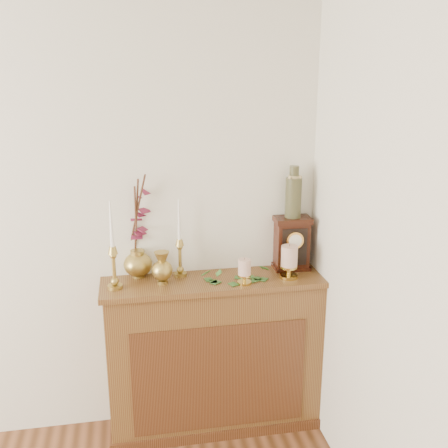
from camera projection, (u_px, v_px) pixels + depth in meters
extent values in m
cube|color=brown|center=(215.00, 356.00, 3.01)|extent=(1.20, 0.30, 0.90)
cube|color=brown|center=(220.00, 378.00, 2.88)|extent=(0.96, 0.01, 0.63)
cube|color=brown|center=(214.00, 282.00, 2.88)|extent=(1.24, 0.34, 0.03)
cube|color=brown|center=(215.00, 419.00, 3.13)|extent=(1.23, 0.33, 0.06)
cylinder|color=#B19947|center=(115.00, 287.00, 2.75)|extent=(0.08, 0.08, 0.02)
sphere|color=#B19947|center=(115.00, 281.00, 2.74)|extent=(0.04, 0.04, 0.04)
cylinder|color=#B19947|center=(114.00, 269.00, 2.73)|extent=(0.02, 0.02, 0.14)
sphere|color=#B19947|center=(113.00, 256.00, 2.70)|extent=(0.04, 0.04, 0.04)
cone|color=#B19947|center=(113.00, 250.00, 2.70)|extent=(0.05, 0.05, 0.04)
cone|color=white|center=(111.00, 224.00, 2.66)|extent=(0.02, 0.02, 0.25)
cylinder|color=#B19947|center=(180.00, 274.00, 2.92)|extent=(0.07, 0.07, 0.02)
sphere|color=#B19947|center=(180.00, 270.00, 2.92)|extent=(0.04, 0.04, 0.04)
cylinder|color=#B19947|center=(180.00, 259.00, 2.90)|extent=(0.02, 0.02, 0.13)
sphere|color=#B19947|center=(180.00, 247.00, 2.88)|extent=(0.03, 0.03, 0.03)
cone|color=#B19947|center=(180.00, 242.00, 2.87)|extent=(0.05, 0.05, 0.04)
cone|color=white|center=(179.00, 220.00, 2.84)|extent=(0.02, 0.02, 0.23)
cylinder|color=#B19947|center=(163.00, 282.00, 2.81)|extent=(0.06, 0.06, 0.02)
sphere|color=#B19947|center=(162.00, 270.00, 2.80)|extent=(0.11, 0.11, 0.11)
cone|color=#B19947|center=(162.00, 257.00, 2.77)|extent=(0.08, 0.08, 0.06)
cylinder|color=#B19947|center=(139.00, 276.00, 2.91)|extent=(0.07, 0.07, 0.01)
ellipsoid|color=#B19947|center=(138.00, 264.00, 2.89)|extent=(0.16, 0.16, 0.14)
cylinder|color=#B19947|center=(137.00, 253.00, 2.87)|extent=(0.08, 0.08, 0.03)
cylinder|color=#472819|center=(136.00, 219.00, 2.83)|extent=(0.01, 0.10, 0.38)
cylinder|color=#472819|center=(137.00, 215.00, 2.82)|extent=(0.04, 0.07, 0.41)
cylinder|color=#472819|center=(137.00, 213.00, 2.82)|extent=(0.11, 0.11, 0.44)
cylinder|color=gold|center=(244.00, 283.00, 2.81)|extent=(0.08, 0.08, 0.01)
cylinder|color=gold|center=(244.00, 279.00, 2.81)|extent=(0.02, 0.02, 0.03)
cylinder|color=gold|center=(244.00, 275.00, 2.80)|extent=(0.07, 0.07, 0.01)
cylinder|color=beige|center=(244.00, 267.00, 2.79)|extent=(0.07, 0.07, 0.09)
cylinder|color=#472819|center=(245.00, 259.00, 2.78)|extent=(0.00, 0.00, 0.01)
cylinder|color=gold|center=(289.00, 276.00, 2.90)|extent=(0.10, 0.10, 0.02)
cylinder|color=gold|center=(289.00, 271.00, 2.89)|extent=(0.02, 0.02, 0.05)
cylinder|color=gold|center=(289.00, 267.00, 2.88)|extent=(0.10, 0.10, 0.01)
cylinder|color=beige|center=(289.00, 256.00, 2.86)|extent=(0.09, 0.09, 0.11)
cylinder|color=#472819|center=(290.00, 245.00, 2.85)|extent=(0.00, 0.00, 0.01)
cube|color=#305F24|center=(270.00, 279.00, 2.87)|extent=(0.06, 0.06, 0.00)
cube|color=#305F24|center=(246.00, 281.00, 2.84)|extent=(0.05, 0.06, 0.00)
cube|color=#305F24|center=(268.00, 280.00, 2.86)|extent=(0.05, 0.06, 0.00)
cube|color=#305F24|center=(252.00, 277.00, 2.90)|extent=(0.04, 0.05, 0.00)
cube|color=#305F24|center=(207.00, 285.00, 2.79)|extent=(0.06, 0.06, 0.00)
cube|color=#305F24|center=(268.00, 276.00, 2.91)|extent=(0.06, 0.06, 0.00)
cube|color=#305F24|center=(197.00, 286.00, 2.78)|extent=(0.06, 0.05, 0.00)
cube|color=#305F24|center=(245.00, 278.00, 2.89)|extent=(0.06, 0.06, 0.00)
cube|color=#305F24|center=(254.00, 274.00, 2.94)|extent=(0.06, 0.06, 0.00)
cube|color=#305F24|center=(206.00, 273.00, 2.83)|extent=(0.05, 0.05, 0.03)
cube|color=#305F24|center=(219.00, 273.00, 2.78)|extent=(0.05, 0.05, 0.03)
cube|color=#305F24|center=(264.00, 268.00, 2.87)|extent=(0.05, 0.05, 0.03)
cube|color=#38140B|center=(291.00, 266.00, 3.04)|extent=(0.21, 0.15, 0.02)
cube|color=#38140B|center=(291.00, 245.00, 3.00)|extent=(0.19, 0.13, 0.27)
cube|color=#38140B|center=(292.00, 220.00, 2.96)|extent=(0.21, 0.15, 0.03)
cube|color=black|center=(295.00, 247.00, 2.94)|extent=(0.14, 0.01, 0.22)
cylinder|color=gold|center=(295.00, 241.00, 2.92)|extent=(0.10, 0.01, 0.10)
cylinder|color=silver|center=(295.00, 241.00, 2.92)|extent=(0.07, 0.01, 0.07)
sphere|color=gold|center=(294.00, 259.00, 2.96)|extent=(0.03, 0.03, 0.03)
cylinder|color=#183023|center=(293.00, 198.00, 2.92)|extent=(0.09, 0.09, 0.23)
cylinder|color=#183023|center=(294.00, 173.00, 2.88)|extent=(0.05, 0.05, 0.08)
cylinder|color=tan|center=(294.00, 177.00, 2.89)|extent=(0.06, 0.06, 0.02)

